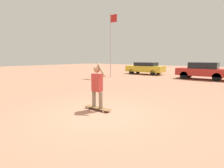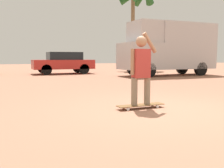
{
  "view_description": "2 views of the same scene",
  "coord_description": "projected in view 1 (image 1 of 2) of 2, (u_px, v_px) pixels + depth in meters",
  "views": [
    {
      "loc": [
        3.84,
        -4.24,
        1.86
      ],
      "look_at": [
        -0.43,
        1.27,
        0.83
      ],
      "focal_mm": 28.0,
      "sensor_mm": 36.0,
      "label": 1
    },
    {
      "loc": [
        -3.12,
        -4.49,
        1.14
      ],
      "look_at": [
        -0.71,
        1.05,
        0.49
      ],
      "focal_mm": 40.0,
      "sensor_mm": 36.0,
      "label": 2
    }
  ],
  "objects": [
    {
      "name": "parked_car_yellow",
      "position": [
        145.0,
        68.0,
        20.39
      ],
      "size": [
        4.39,
        1.73,
        1.38
      ],
      "color": "black",
      "rests_on": "ground_plane"
    },
    {
      "name": "ground_plane",
      "position": [
        99.0,
        114.0,
        5.91
      ],
      "size": [
        80.0,
        80.0,
        0.0
      ],
      "primitive_type": "plane",
      "color": "#A36B51"
    },
    {
      "name": "person_skateboarder",
      "position": [
        97.0,
        84.0,
        6.22
      ],
      "size": [
        0.65,
        0.24,
        1.61
      ],
      "color": "gray",
      "rests_on": "skateboard"
    },
    {
      "name": "parked_car_red",
      "position": [
        202.0,
        70.0,
        15.45
      ],
      "size": [
        4.11,
        1.89,
        1.5
      ],
      "color": "black",
      "rests_on": "ground_plane"
    },
    {
      "name": "skateboard",
      "position": [
        97.0,
        108.0,
        6.34
      ],
      "size": [
        1.11,
        0.25,
        0.08
      ],
      "color": "brown",
      "rests_on": "ground_plane"
    },
    {
      "name": "flagpole",
      "position": [
        111.0,
        41.0,
        16.78
      ],
      "size": [
        0.82,
        0.12,
        6.15
      ],
      "color": "#B7B7BC",
      "rests_on": "ground_plane"
    }
  ]
}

